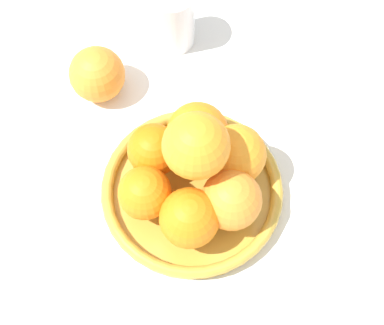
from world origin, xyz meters
TOP-DOWN VIEW (x-y plane):
  - ground_plane at (0.00, 0.00)m, footprint 4.00×4.00m
  - fruit_bowl at (0.00, 0.00)m, footprint 0.24×0.24m
  - orange_pile at (0.00, 0.01)m, footprint 0.19×0.18m
  - stray_orange at (-0.21, 0.06)m, footprint 0.08×0.08m
  - drinking_glass at (-0.18, 0.20)m, footprint 0.07×0.07m

SIDE VIEW (x-z plane):
  - ground_plane at x=0.00m, z-range 0.00..0.00m
  - fruit_bowl at x=0.00m, z-range 0.00..0.03m
  - stray_orange at x=-0.21m, z-range 0.00..0.08m
  - drinking_glass at x=-0.18m, z-range 0.00..0.10m
  - orange_pile at x=0.00m, z-range 0.01..0.15m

